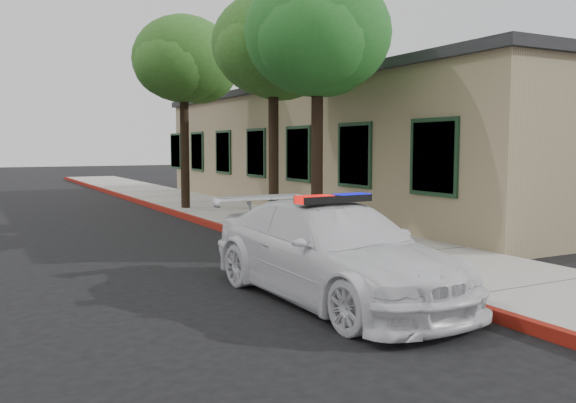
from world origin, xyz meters
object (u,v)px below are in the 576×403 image
at_px(clapboard_building, 357,148).
at_px(fire_hydrant, 374,240).
at_px(street_tree_mid, 273,50).
at_px(street_tree_near, 318,40).
at_px(street_tree_far, 185,64).
at_px(police_car, 333,251).

relative_size(clapboard_building, fire_hydrant, 22.93).
distance_m(fire_hydrant, street_tree_mid, 6.74).
distance_m(clapboard_building, fire_hydrant, 11.72).
distance_m(fire_hydrant, street_tree_near, 4.93).
xyz_separation_m(clapboard_building, street_tree_near, (-5.65, -6.72, 2.32)).
bearing_deg(fire_hydrant, street_tree_near, 61.94).
xyz_separation_m(fire_hydrant, street_tree_mid, (0.81, 5.40, 3.95)).
height_order(clapboard_building, street_tree_mid, street_tree_mid).
distance_m(clapboard_building, street_tree_near, 9.08).
xyz_separation_m(fire_hydrant, street_tree_far, (0.39, 10.94, 4.25)).
height_order(police_car, fire_hydrant, police_car).
bearing_deg(street_tree_mid, street_tree_far, 94.41).
relative_size(street_tree_near, street_tree_mid, 0.99).
relative_size(clapboard_building, street_tree_near, 3.63).
relative_size(police_car, street_tree_far, 0.78).
bearing_deg(street_tree_near, police_car, -118.02).
height_order(clapboard_building, street_tree_near, street_tree_near).
relative_size(clapboard_building, police_car, 4.30).
bearing_deg(clapboard_building, police_car, -125.91).
xyz_separation_m(street_tree_near, street_tree_far, (-0.31, 7.92, 0.41)).
distance_m(police_car, street_tree_mid, 7.86).
bearing_deg(street_tree_mid, street_tree_near, -92.89).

